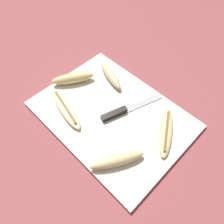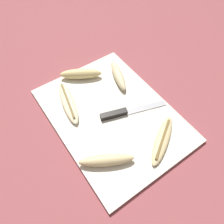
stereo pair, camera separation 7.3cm
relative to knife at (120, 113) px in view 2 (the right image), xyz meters
name	(u,v)px [view 2 (the right image)]	position (x,y,z in m)	size (l,w,h in m)	color
ground_plane	(112,116)	(-0.02, -0.02, -0.02)	(4.00, 4.00, 0.00)	#93474C
cutting_board	(112,115)	(-0.02, -0.02, -0.01)	(0.51, 0.37, 0.01)	silver
knife	(120,113)	(0.00, 0.00, 0.00)	(0.09, 0.23, 0.02)	black
banana_bright_far	(68,102)	(-0.14, -0.12, 0.00)	(0.20, 0.08, 0.02)	beige
banana_cream_curved	(118,75)	(-0.14, 0.09, 0.01)	(0.16, 0.08, 0.03)	beige
banana_mellow_near	(162,140)	(0.16, 0.05, 0.00)	(0.13, 0.18, 0.02)	beige
banana_golden_short	(80,74)	(-0.22, -0.02, 0.01)	(0.11, 0.15, 0.04)	#EDD689
banana_ripe_center	(106,160)	(0.11, -0.13, 0.01)	(0.11, 0.16, 0.03)	beige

